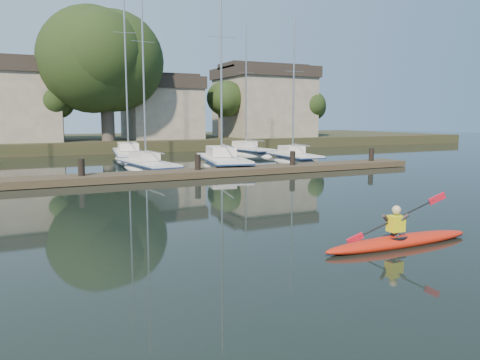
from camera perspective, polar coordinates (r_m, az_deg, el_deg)
name	(u,v)px	position (r m, az deg, el deg)	size (l,w,h in m)	color
ground	(283,248)	(11.68, 5.26, -8.26)	(160.00, 160.00, 0.00)	black
kayak	(399,239)	(12.44, 18.80, -6.81)	(4.53, 0.96, 1.45)	red
dock	(143,176)	(24.51, -11.75, 0.49)	(34.00, 2.00, 1.80)	#4C3E2B
sailboat_2	(147,173)	(29.00, -11.22, 0.87)	(2.68, 8.08, 13.12)	white
sailboat_3	(223,171)	(30.01, -2.14, 1.15)	(4.01, 9.08, 14.18)	white
sailboat_4	(294,164)	(34.10, 6.55, 1.93)	(2.47, 6.74, 11.24)	white
sailboat_6	(129,161)	(37.00, -13.37, 2.21)	(3.57, 10.42, 16.24)	white
sailboat_7	(247,156)	(40.50, 0.89, 2.89)	(2.81, 7.68, 12.10)	white
shore	(95,117)	(50.46, -17.31, 7.36)	(90.00, 25.25, 12.75)	#28341A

